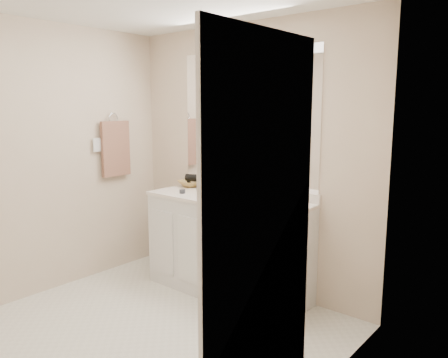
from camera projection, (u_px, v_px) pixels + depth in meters
floor at (139, 337)px, 3.20m from camera, size 2.60×2.60×0.00m
wall_back at (247, 158)px, 3.99m from camera, size 2.60×0.02×2.40m
wall_left at (39, 161)px, 3.82m from camera, size 0.02×2.60×2.40m
wall_right at (298, 202)px, 2.18m from camera, size 0.02×2.60×2.40m
vanity_cabinet at (228, 247)px, 3.91m from camera, size 1.50×0.55×0.85m
countertop at (228, 199)px, 3.83m from camera, size 1.52×0.57×0.03m
backsplash at (246, 189)px, 4.02m from camera, size 1.52×0.03×0.08m
sink_basin at (226, 199)px, 3.82m from camera, size 0.37×0.37×0.02m
faucet at (239, 189)px, 3.94m from camera, size 0.02×0.02×0.11m
mirror at (247, 119)px, 3.92m from camera, size 1.48×0.01×1.20m
blue_mug at (226, 187)px, 4.03m from camera, size 0.10×0.10×0.11m
tan_cup at (250, 194)px, 3.76m from camera, size 0.07×0.07×0.08m
toothbrush at (251, 182)px, 3.74m from camera, size 0.01×0.04×0.19m
mouthwash_bottle at (271, 192)px, 3.64m from camera, size 0.09×0.09×0.17m
soap_dish at (257, 204)px, 3.54m from camera, size 0.14×0.12×0.01m
green_soap at (257, 202)px, 3.53m from camera, size 0.08×0.07×0.02m
orange_comb at (243, 205)px, 3.52m from camera, size 0.12×0.07×0.00m
dark_jar at (182, 191)px, 4.01m from camera, size 0.07×0.07×0.04m
extra_white_bottle at (209, 182)px, 4.11m from camera, size 0.05×0.05×0.16m
soap_bottle_white at (225, 182)px, 4.10m from camera, size 0.07×0.07×0.17m
soap_bottle_cream at (214, 180)px, 4.13m from camera, size 0.09×0.09×0.20m
soap_bottle_yellow at (203, 180)px, 4.23m from camera, size 0.15×0.15×0.16m
wicker_basket at (191, 183)px, 4.35m from camera, size 0.29×0.29×0.06m
hair_dryer at (193, 178)px, 4.33m from camera, size 0.16×0.12×0.07m
towel_ring at (113, 118)px, 4.33m from camera, size 0.01×0.11×0.11m
hand_towel at (116, 149)px, 4.37m from camera, size 0.04×0.32×0.55m
switch_plate at (97, 145)px, 4.23m from camera, size 0.01×0.08×0.13m
door at (261, 255)px, 1.99m from camera, size 0.02×0.82×2.00m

